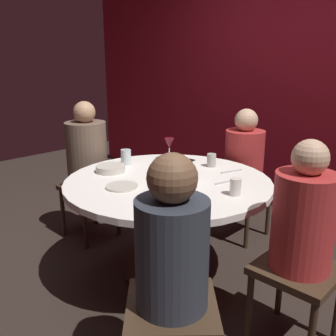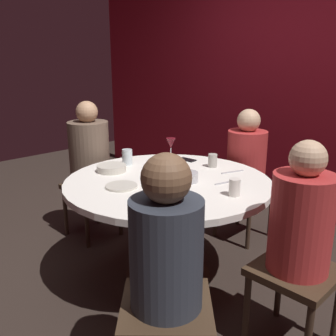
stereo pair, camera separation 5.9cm
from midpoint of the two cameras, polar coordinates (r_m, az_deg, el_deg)
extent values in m
plane|color=#2D231E|center=(2.81, -0.63, -16.06)|extent=(8.00, 8.00, 0.00)
cube|color=maroon|center=(3.90, 18.98, 12.43)|extent=(6.00, 0.10, 2.60)
cylinder|color=white|center=(2.51, -0.68, -2.20)|extent=(1.37, 1.37, 0.04)
cylinder|color=#332319|center=(2.65, -0.65, -9.73)|extent=(0.14, 0.14, 0.69)
cylinder|color=#2D2116|center=(2.81, -0.63, -15.80)|extent=(0.60, 0.60, 0.03)
cube|color=#3F2D1E|center=(3.28, -12.42, -2.84)|extent=(0.40, 0.40, 0.04)
cylinder|color=brown|center=(3.20, -12.73, 2.05)|extent=(0.33, 0.33, 0.54)
sphere|color=tan|center=(3.14, -13.13, 8.25)|extent=(0.18, 0.18, 0.18)
cylinder|color=#332319|center=(3.42, -16.15, -6.54)|extent=(0.04, 0.04, 0.43)
cylinder|color=#332319|center=(3.15, -12.99, -8.32)|extent=(0.04, 0.04, 0.43)
cylinder|color=#332319|center=(3.59, -11.46, -5.13)|extent=(0.04, 0.04, 0.43)
cylinder|color=#332319|center=(3.33, -8.09, -6.68)|extent=(0.04, 0.04, 0.43)
cube|color=#3F2D1E|center=(3.27, 10.73, -2.81)|extent=(0.40, 0.40, 0.04)
cylinder|color=#B22D2D|center=(3.20, 10.97, 1.48)|extent=(0.32, 0.32, 0.47)
sphere|color=tan|center=(3.14, 11.28, 7.12)|extent=(0.19, 0.19, 0.19)
cylinder|color=#332319|center=(3.57, 9.77, -5.11)|extent=(0.04, 0.04, 0.43)
cylinder|color=#332319|center=(3.32, 6.42, -6.70)|extent=(0.04, 0.04, 0.43)
cylinder|color=#332319|center=(3.41, 14.50, -6.48)|extent=(0.04, 0.04, 0.43)
cylinder|color=#332319|center=(3.14, 11.37, -8.31)|extent=(0.04, 0.04, 0.43)
cube|color=#3F2D1E|center=(2.12, 18.35, -14.48)|extent=(0.40, 0.40, 0.04)
cylinder|color=#B22D2D|center=(2.00, 19.05, -7.74)|extent=(0.31, 0.31, 0.50)
sphere|color=tan|center=(1.90, 19.97, 1.49)|extent=(0.18, 0.18, 0.18)
cylinder|color=#332319|center=(2.44, 15.96, -16.41)|extent=(0.04, 0.04, 0.43)
cylinder|color=#332319|center=(2.19, 11.42, -20.24)|extent=(0.04, 0.04, 0.43)
cube|color=#3F2D1E|center=(1.77, -0.44, -20.41)|extent=(0.57, 0.57, 0.04)
cylinder|color=#2D333D|center=(1.62, -0.46, -12.96)|extent=(0.45, 0.45, 0.49)
sphere|color=brown|center=(1.49, -0.49, -1.59)|extent=(0.21, 0.21, 0.21)
cylinder|color=#332319|center=(2.06, 4.66, -22.71)|extent=(0.04, 0.04, 0.43)
cylinder|color=#332319|center=(2.05, -5.63, -22.78)|extent=(0.04, 0.04, 0.43)
cylinder|color=black|center=(2.65, -1.48, 0.21)|extent=(0.10, 0.10, 0.08)
sphere|color=#F9D159|center=(2.64, -1.48, 1.31)|extent=(0.02, 0.02, 0.02)
cylinder|color=silver|center=(2.98, -0.38, 1.31)|extent=(0.06, 0.06, 0.01)
cylinder|color=silver|center=(2.97, -0.38, 2.20)|extent=(0.01, 0.01, 0.09)
cone|color=maroon|center=(2.95, -0.39, 3.80)|extent=(0.08, 0.08, 0.08)
cylinder|color=beige|center=(2.37, -7.73, -2.80)|extent=(0.20, 0.20, 0.01)
cube|color=black|center=(2.98, 2.12, 1.29)|extent=(0.14, 0.08, 0.01)
cylinder|color=#B7B7BC|center=(2.46, 2.17, -1.33)|extent=(0.15, 0.15, 0.06)
cylinder|color=silver|center=(2.09, -1.17, -4.47)|extent=(0.22, 0.22, 0.07)
cylinder|color=beige|center=(2.70, -9.32, -0.09)|extent=(0.21, 0.21, 0.05)
cylinder|color=silver|center=(2.23, 9.46, -2.84)|extent=(0.07, 0.07, 0.10)
cylinder|color=#B2ADA3|center=(2.80, 6.02, 1.18)|extent=(0.07, 0.07, 0.10)
cylinder|color=silver|center=(2.85, -7.00, 1.64)|extent=(0.08, 0.08, 0.12)
cube|color=#B7B7BC|center=(2.47, 8.17, -2.12)|extent=(0.06, 0.18, 0.01)
cube|color=#B7B7BC|center=(2.70, 9.02, -0.52)|extent=(0.08, 0.17, 0.01)
camera|label=1|loc=(0.03, -90.69, -0.20)|focal=40.13mm
camera|label=2|loc=(0.03, 89.31, 0.20)|focal=40.13mm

